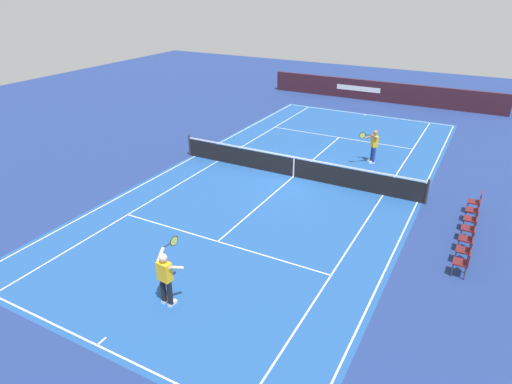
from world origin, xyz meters
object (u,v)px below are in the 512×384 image
(tennis_net, at_px, (294,167))
(spectator_chair_2, at_px, (473,218))
(tennis_ball, at_px, (274,158))
(spectator_chair_3, at_px, (471,228))
(spectator_chair_1, at_px, (475,209))
(spectator_chair_0, at_px, (476,201))
(spectator_chair_5, at_px, (466,249))
(spectator_chair_4, at_px, (469,238))
(spectator_chair_6, at_px, (464,261))
(tennis_player_far, at_px, (374,145))
(tennis_player_near, at_px, (166,276))

(tennis_net, xyz_separation_m, spectator_chair_2, (1.46, 7.60, 0.03))
(tennis_ball, distance_m, spectator_chair_3, 10.14)
(spectator_chair_1, bearing_deg, tennis_ball, -103.52)
(tennis_ball, xyz_separation_m, spectator_chair_0, (1.49, 9.39, 0.49))
(tennis_ball, distance_m, spectator_chair_2, 9.88)
(tennis_net, xyz_separation_m, spectator_chair_1, (0.69, 7.60, 0.03))
(spectator_chair_0, distance_m, spectator_chair_3, 2.30)
(tennis_net, bearing_deg, spectator_chair_3, 73.66)
(tennis_net, xyz_separation_m, spectator_chair_5, (3.76, 7.60, 0.03))
(tennis_net, distance_m, spectator_chair_2, 7.74)
(spectator_chair_0, xyz_separation_m, spectator_chair_1, (0.77, 0.00, 0.00))
(tennis_net, xyz_separation_m, spectator_chair_4, (3.00, 7.60, 0.03))
(tennis_net, height_order, spectator_chair_2, tennis_net)
(tennis_net, distance_m, spectator_chair_6, 8.85)
(spectator_chair_1, height_order, spectator_chair_6, same)
(spectator_chair_3, height_order, spectator_chair_6, same)
(spectator_chair_4, relative_size, spectator_chair_6, 1.00)
(spectator_chair_3, bearing_deg, spectator_chair_5, 0.00)
(tennis_player_far, distance_m, spectator_chair_0, 5.98)
(tennis_net, distance_m, spectator_chair_5, 8.48)
(spectator_chair_6, bearing_deg, spectator_chair_4, 180.00)
(tennis_player_near, relative_size, tennis_player_far, 1.00)
(tennis_net, relative_size, spectator_chair_2, 13.30)
(spectator_chair_3, bearing_deg, tennis_ball, -112.00)
(spectator_chair_1, relative_size, spectator_chair_4, 1.00)
(tennis_player_far, distance_m, spectator_chair_2, 6.97)
(spectator_chair_2, relative_size, spectator_chair_3, 1.00)
(spectator_chair_3, bearing_deg, tennis_player_far, -139.11)
(tennis_net, distance_m, tennis_player_near, 9.82)
(tennis_ball, height_order, spectator_chair_6, spectator_chair_6)
(spectator_chair_0, height_order, spectator_chair_3, same)
(tennis_ball, distance_m, spectator_chair_5, 10.81)
(spectator_chair_3, relative_size, spectator_chair_5, 1.00)
(tennis_ball, relative_size, spectator_chair_0, 0.08)
(tennis_player_far, xyz_separation_m, spectator_chair_0, (3.38, 4.92, -0.41))
(spectator_chair_3, distance_m, spectator_chair_5, 1.54)
(tennis_player_near, height_order, spectator_chair_4, tennis_player_near)
(tennis_net, bearing_deg, tennis_player_near, 3.25)
(tennis_player_near, xyz_separation_m, spectator_chair_6, (-5.26, 7.04, -0.41))
(spectator_chair_1, relative_size, spectator_chair_3, 1.00)
(spectator_chair_0, xyz_separation_m, spectator_chair_3, (2.30, 0.00, 0.00))
(tennis_ball, bearing_deg, spectator_chair_6, 57.01)
(spectator_chair_4, bearing_deg, spectator_chair_5, 0.00)
(tennis_net, relative_size, tennis_player_far, 6.89)
(spectator_chair_5, bearing_deg, tennis_player_far, -145.72)
(tennis_player_near, xyz_separation_m, spectator_chair_5, (-6.03, 7.04, -0.41))
(spectator_chair_2, xyz_separation_m, spectator_chair_3, (0.77, 0.00, 0.00))
(spectator_chair_1, bearing_deg, spectator_chair_3, 0.00)
(spectator_chair_0, relative_size, spectator_chair_6, 1.00)
(tennis_net, height_order, tennis_player_near, tennis_player_near)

